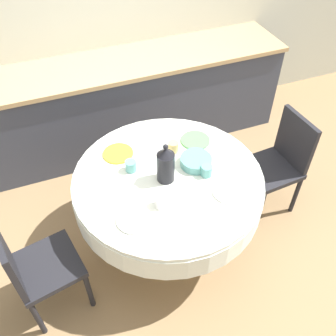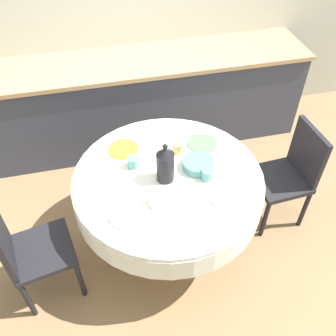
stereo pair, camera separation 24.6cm
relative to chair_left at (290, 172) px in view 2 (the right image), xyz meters
The scene contains 15 objects.
ground_plane 1.11m from the chair_left, behind, with size 12.00×12.00×0.00m, color #8E704C.
kitchen_counter 1.61m from the chair_left, 127.98° to the left, with size 3.24×0.64×0.89m.
dining_table 1.00m from the chair_left, behind, with size 1.30×1.30×0.74m.
chair_left is the anchor object (origin of this frame).
chair_right 1.98m from the chair_left, behind, with size 0.47×0.47×0.88m.
plate_near_left 1.38m from the chair_left, 165.69° to the right, with size 0.22×0.22×0.01m, color white.
cup_near_left 1.20m from the chair_left, 165.68° to the right, with size 0.08×0.08×0.08m, color white.
plate_near_right 0.80m from the chair_left, 152.92° to the right, with size 0.22×0.22×0.01m, color white.
cup_near_right 0.81m from the chair_left, 168.87° to the right, with size 0.08×0.08×0.08m, color #5BA39E.
plate_far_left 1.30m from the chair_left, 167.65° to the left, with size 0.22×0.22×0.01m, color yellow.
cup_far_left 1.24m from the chair_left, behind, with size 0.08×0.08×0.08m, color #5BA39E.
plate_far_right 0.74m from the chair_left, 163.02° to the left, with size 0.22×0.22×0.01m, color #5BA85B.
cup_far_right 0.92m from the chair_left, 169.50° to the left, with size 0.08×0.08×0.08m, color #DBB766.
coffee_carafe 1.08m from the chair_left, behind, with size 0.12×0.12×0.30m.
fruit_bowl 0.82m from the chair_left, behind, with size 0.22×0.22×0.06m, color #569993.
Camera 2 is at (-0.40, -1.71, 2.54)m, focal length 40.00 mm.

